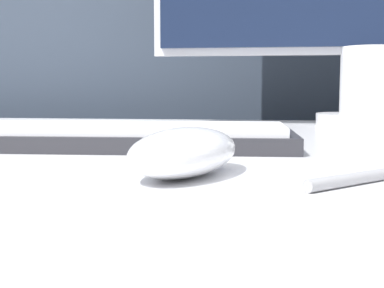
{
  "coord_description": "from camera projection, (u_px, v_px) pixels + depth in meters",
  "views": [
    {
      "loc": [
        0.01,
        -0.59,
        0.79
      ],
      "look_at": [
        -0.05,
        -0.19,
        0.75
      ],
      "focal_mm": 50.0,
      "sensor_mm": 36.0,
      "label": 1
    }
  ],
  "objects": [
    {
      "name": "pen",
      "position": [
        381.0,
        174.0,
        0.35
      ],
      "size": [
        0.11,
        0.11,
        0.01
      ],
      "rotation": [
        0.0,
        0.0,
        0.78
      ],
      "color": "#99999E",
      "rests_on": "desk"
    },
    {
      "name": "partition_panel",
      "position": [
        260.0,
        156.0,
        1.15
      ],
      "size": [
        5.0,
        0.03,
        1.29
      ],
      "color": "#333D4C",
      "rests_on": "ground_plane"
    },
    {
      "name": "computer_mouse_near",
      "position": [
        185.0,
        152.0,
        0.37
      ],
      "size": [
        0.09,
        0.13,
        0.03
      ],
      "rotation": [
        0.0,
        0.0,
        -0.31
      ],
      "color": "white",
      "rests_on": "desk"
    },
    {
      "name": "keyboard",
      "position": [
        105.0,
        136.0,
        0.55
      ],
      "size": [
        0.39,
        0.14,
        0.02
      ],
      "rotation": [
        0.0,
        0.0,
        0.05
      ],
      "color": "#28282D",
      "rests_on": "desk"
    }
  ]
}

